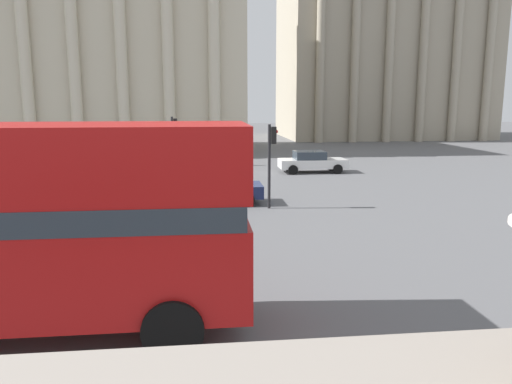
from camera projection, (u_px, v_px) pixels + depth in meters
name	position (u px, v px, depth m)	size (l,w,h in m)	color
plaza_building_left	(93.00, 53.00, 44.89)	(27.33, 14.97, 17.36)	beige
plaza_building_right	(381.00, 37.00, 60.99)	(24.31, 16.40, 24.32)	#A39984
traffic_light_near	(17.00, 187.00, 13.01)	(0.42, 0.24, 3.38)	black
traffic_light_mid	(271.00, 154.00, 20.57)	(0.42, 0.24, 3.51)	black
traffic_light_far	(174.00, 140.00, 27.26)	(0.42, 0.24, 3.61)	black
car_navy	(213.00, 188.00, 21.80)	(4.20, 1.93, 1.35)	black
car_white	(312.00, 161.00, 31.40)	(4.20, 1.93, 1.35)	black
pedestrian_red	(234.00, 151.00, 34.69)	(0.32, 0.32, 1.74)	#282B33
pedestrian_grey	(9.00, 205.00, 16.97)	(0.32, 0.32, 1.68)	#282B33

